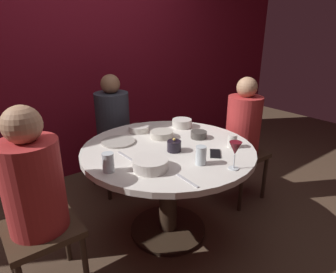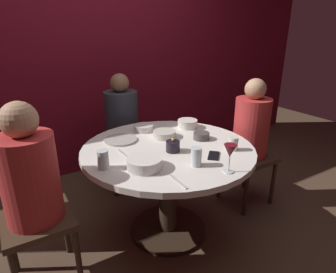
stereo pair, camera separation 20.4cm
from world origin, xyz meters
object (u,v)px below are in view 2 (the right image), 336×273
dining_table (168,167)px  cell_phone (214,156)px  cup_by_left_diner (233,144)px  dinner_plate (121,140)px  bowl_salad_center (202,136)px  seated_diner_back (122,119)px  wine_glass (230,152)px  bowl_small_white (145,163)px  seated_diner_left (30,179)px  bowl_serving_large (144,128)px  cup_by_right_diner (196,157)px  bowl_rice_portion (188,124)px  cup_near_candle (103,160)px  candle_holder (173,146)px  bowl_sauce_side (164,134)px  seated_diner_right (251,130)px

dining_table → cell_phone: size_ratio=8.89×
cup_by_left_diner → dining_table: bearing=141.9°
dinner_plate → bowl_salad_center: bearing=-28.3°
seated_diner_back → bowl_salad_center: (0.30, -0.87, 0.05)m
wine_glass → cell_phone: (0.07, 0.22, -0.12)m
seated_diner_back → dinner_plate: seated_diner_back is taller
bowl_salad_center → bowl_small_white: bowl_small_white is taller
seated_diner_left → cup_by_left_diner: size_ratio=12.42×
wine_glass → dinner_plate: 0.89m
dining_table → seated_diner_back: (0.00, 0.87, 0.14)m
dining_table → wine_glass: bearing=-78.1°
seated_diner_left → cell_phone: bearing=-15.1°
bowl_serving_large → cup_by_right_diner: cup_by_right_diner is taller
seated_diner_back → bowl_rice_portion: 0.69m
bowl_salad_center → cup_by_right_diner: (-0.31, -0.34, 0.03)m
dining_table → cup_near_candle: bearing=-170.3°
bowl_serving_large → candle_holder: bearing=-92.4°
bowl_salad_center → cup_by_left_diner: bearing=-77.7°
seated_diner_back → bowl_rice_portion: seated_diner_back is taller
cup_near_candle → dinner_plate: bearing=55.1°
cell_phone → bowl_small_white: 0.48m
bowl_sauce_side → cup_by_right_diner: (-0.08, -0.53, 0.03)m
seated_diner_left → bowl_salad_center: size_ratio=9.54×
seated_diner_right → wine_glass: bearing=35.1°
seated_diner_right → cup_near_candle: size_ratio=9.76×
dining_table → bowl_serving_large: bowl_serving_large is taller
wine_glass → cup_by_right_diner: bearing=124.2°
seated_diner_left → cup_by_left_diner: seated_diner_left is taller
candle_holder → bowl_serving_large: size_ratio=0.59×
seated_diner_right → cell_phone: 0.73m
cup_by_right_diner → candle_holder: bearing=91.3°
cell_phone → bowl_serving_large: size_ratio=0.84×
seated_diner_left → cell_phone: 1.14m
bowl_serving_large → bowl_salad_center: bearing=-54.8°
candle_holder → bowl_serving_large: (0.02, 0.50, -0.01)m
bowl_salad_center → cup_near_candle: cup_near_candle is taller
wine_glass → cup_by_right_diner: wine_glass is taller
bowl_small_white → bowl_rice_portion: 0.83m
cell_phone → bowl_salad_center: bowl_salad_center is taller
wine_glass → cup_by_left_diner: 0.35m
bowl_small_white → wine_glass: bearing=-36.6°
cell_phone → bowl_small_white: bowl_small_white is taller
candle_holder → dinner_plate: (-0.23, 0.38, -0.03)m
dining_table → cup_by_right_diner: cup_by_right_diner is taller
cup_by_right_diner → dinner_plate: bearing=110.6°
bowl_salad_center → cup_near_candle: (-0.81, -0.08, 0.03)m
dinner_plate → bowl_serving_large: bearing=24.9°
bowl_serving_large → dining_table: bearing=-91.3°
bowl_serving_large → cup_by_left_diner: bearing=-63.1°
candle_holder → cup_near_candle: (-0.50, -0.00, 0.02)m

